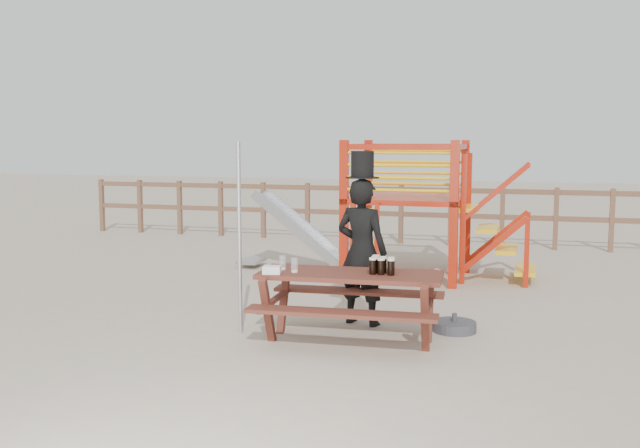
{
  "coord_description": "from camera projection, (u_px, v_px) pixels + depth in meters",
  "views": [
    {
      "loc": [
        2.05,
        -7.29,
        2.1
      ],
      "look_at": [
        -0.37,
        0.8,
        1.1
      ],
      "focal_mm": 40.0,
      "sensor_mm": 36.0,
      "label": 1
    }
  ],
  "objects": [
    {
      "name": "ground",
      "position": [
        332.0,
        334.0,
        7.76
      ],
      "size": [
        60.0,
        60.0,
        0.0
      ],
      "primitive_type": "plane",
      "color": "tan",
      "rests_on": "ground"
    },
    {
      "name": "back_fence",
      "position": [
        426.0,
        208.0,
        14.34
      ],
      "size": [
        15.09,
        0.09,
        1.2
      ],
      "color": "brown",
      "rests_on": "ground"
    },
    {
      "name": "playground_fort",
      "position": [
        402.0,
        207.0,
        11.01
      ],
      "size": [
        4.71,
        1.84,
        2.1
      ],
      "color": "#B0200B",
      "rests_on": "ground"
    },
    {
      "name": "picnic_table",
      "position": [
        350.0,
        298.0,
        7.41
      ],
      "size": [
        1.97,
        1.43,
        0.73
      ],
      "rotation": [
        0.0,
        0.0,
        0.07
      ],
      "color": "maroon",
      "rests_on": "ground"
    },
    {
      "name": "man_with_hat",
      "position": [
        362.0,
        248.0,
        8.07
      ],
      "size": [
        0.69,
        0.53,
        1.98
      ],
      "rotation": [
        0.0,
        0.0,
        2.91
      ],
      "color": "black",
      "rests_on": "ground"
    },
    {
      "name": "metal_pole",
      "position": [
        239.0,
        239.0,
        7.66
      ],
      "size": [
        0.05,
        0.05,
        2.08
      ],
      "primitive_type": "cylinder",
      "color": "#B2B2B7",
      "rests_on": "ground"
    },
    {
      "name": "parasol_base",
      "position": [
        454.0,
        326.0,
        7.85
      ],
      "size": [
        0.48,
        0.48,
        0.2
      ],
      "color": "#3A3A3F",
      "rests_on": "ground"
    },
    {
      "name": "paper_bag",
      "position": [
        272.0,
        270.0,
        7.32
      ],
      "size": [
        0.21,
        0.18,
        0.08
      ],
      "primitive_type": "cube",
      "rotation": [
        0.0,
        0.0,
        0.22
      ],
      "color": "white",
      "rests_on": "picnic_table"
    },
    {
      "name": "stout_pints",
      "position": [
        381.0,
        265.0,
        7.32
      ],
      "size": [
        0.27,
        0.25,
        0.17
      ],
      "color": "black",
      "rests_on": "picnic_table"
    },
    {
      "name": "empty_glasses",
      "position": [
        288.0,
        264.0,
        7.47
      ],
      "size": [
        0.24,
        0.17,
        0.15
      ],
      "color": "silver",
      "rests_on": "picnic_table"
    }
  ]
}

